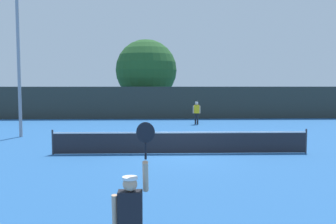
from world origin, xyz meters
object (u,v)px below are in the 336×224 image
parked_car_near (132,105)px  large_tree (146,70)px  player_serving (131,211)px  player_receiving (197,111)px  light_pole (18,49)px  tennis_ball (229,139)px

parked_car_near → large_tree: bearing=-63.2°
player_serving → player_receiving: 22.02m
large_tree → parked_car_near: 4.73m
player_receiving → large_tree: bearing=-64.6°
player_serving → light_pole: (-7.40, 15.66, 3.89)m
player_receiving → light_pole: light_pole is taller
tennis_ball → large_tree: large_tree is taller
player_receiving → parked_car_near: 12.42m
light_pole → tennis_ball: bearing=-7.3°
player_receiving → player_serving: bearing=81.2°
player_receiving → large_tree: 9.84m
player_serving → light_pole: light_pole is taller
player_serving → parked_car_near: bearing=93.7°
tennis_ball → parked_car_near: size_ratio=0.02×
light_pole → large_tree: bearing=64.8°
player_serving → player_receiving: (3.37, 21.76, -0.06)m
parked_car_near → player_receiving: bearing=-66.2°
tennis_ball → parked_car_near: 19.81m
player_receiving → tennis_ball: 7.71m
light_pole → large_tree: (6.79, 14.47, -0.67)m
player_receiving → tennis_ball: (0.94, -7.59, -0.99)m
light_pole → large_tree: 16.00m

